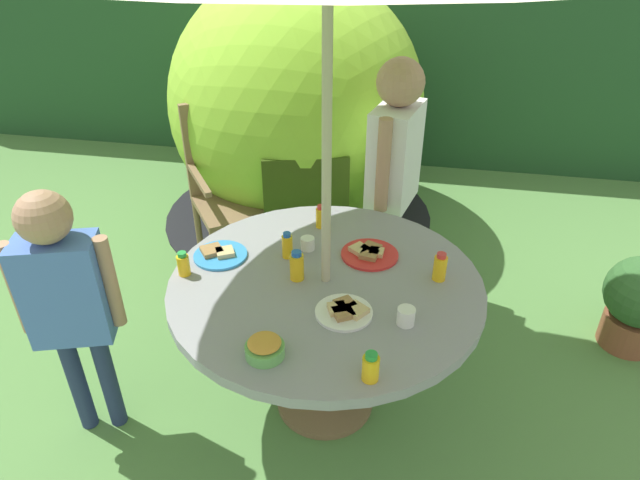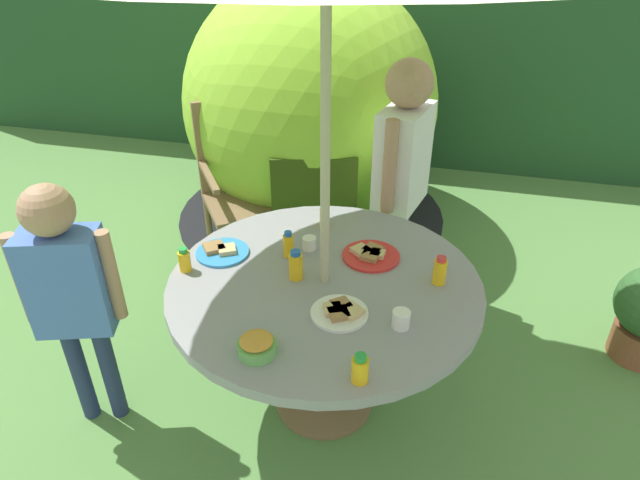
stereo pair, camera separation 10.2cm
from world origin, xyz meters
The scene contains 19 objects.
ground_plane centered at (0.00, 0.00, -0.01)m, with size 10.00×10.00×0.02m, color #548442.
hedge_backdrop centered at (0.00, 3.19, 0.87)m, with size 9.00×0.70×1.74m, color #234C28.
garden_table centered at (0.00, 0.00, 0.60)m, with size 1.27×1.27×0.71m.
wooden_chair centered at (-0.75, 1.06, 0.58)m, with size 0.67×0.66×1.05m.
dome_tent centered at (-0.52, 1.78, 0.84)m, with size 2.44×2.44×1.69m.
child_in_white_shirt centered at (0.20, 0.88, 0.89)m, with size 0.27×0.46×1.39m.
child_in_blue_shirt centered at (-0.96, -0.30, 0.74)m, with size 0.38×0.25×1.16m.
snack_bowl centered at (-0.12, -0.47, 0.74)m, with size 0.13×0.13×0.07m.
plate_front_edge centered at (0.11, -0.20, 0.72)m, with size 0.22×0.22×0.03m.
plate_far_right centered at (0.15, 0.21, 0.72)m, with size 0.25×0.25×0.03m.
plate_back_edge centered at (-0.48, 0.09, 0.72)m, with size 0.23×0.23×0.03m.
juice_bottle_near_left centered at (0.24, -0.51, 0.76)m, with size 0.06×0.06×0.11m.
juice_bottle_near_right centered at (-0.10, 0.41, 0.76)m, with size 0.05×0.05×0.11m.
juice_bottle_far_left centered at (-0.19, 0.14, 0.76)m, with size 0.05×0.05×0.12m.
juice_bottle_center_front centered at (-0.58, -0.07, 0.76)m, with size 0.05×0.05×0.11m.
juice_bottle_center_back centered at (-0.12, -0.01, 0.77)m, with size 0.06×0.06×0.13m.
juice_bottle_mid_left centered at (0.45, 0.09, 0.76)m, with size 0.05×0.05×0.12m.
cup_near centered at (-0.12, 0.21, 0.73)m, with size 0.06×0.06×0.06m, color white.
cup_far centered at (0.33, -0.21, 0.74)m, with size 0.07×0.07×0.07m, color white.
Camera 2 is at (0.41, -1.75, 2.01)m, focal length 30.75 mm.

